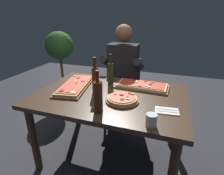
{
  "coord_description": "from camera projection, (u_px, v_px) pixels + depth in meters",
  "views": [
    {
      "loc": [
        0.52,
        -1.45,
        1.44
      ],
      "look_at": [
        0.0,
        0.05,
        0.79
      ],
      "focal_mm": 28.79,
      "sensor_mm": 36.0,
      "label": 1
    }
  ],
  "objects": [
    {
      "name": "diner_chair",
      "position": [
        124.0,
        86.0,
        2.57
      ],
      "size": [
        0.44,
        0.44,
        0.87
      ],
      "color": "#3D2B1E",
      "rests_on": "ground_plane"
    },
    {
      "name": "seated_diner",
      "position": [
        122.0,
        71.0,
        2.37
      ],
      "size": [
        0.53,
        0.41,
        1.33
      ],
      "color": "#23232D",
      "rests_on": "ground_plane"
    },
    {
      "name": "napkin_cutlery_set",
      "position": [
        167.0,
        111.0,
        1.4
      ],
      "size": [
        0.19,
        0.13,
        0.01
      ],
      "color": "white",
      "rests_on": "dining_table"
    },
    {
      "name": "pizza_rectangular_front",
      "position": [
        142.0,
        86.0,
        1.85
      ],
      "size": [
        0.54,
        0.27,
        0.05
      ],
      "color": "brown",
      "rests_on": "dining_table"
    },
    {
      "name": "tumbler_near_camera",
      "position": [
        151.0,
        121.0,
        1.2
      ],
      "size": [
        0.08,
        0.08,
        0.09
      ],
      "color": "silver",
      "rests_on": "dining_table"
    },
    {
      "name": "dining_table",
      "position": [
        110.0,
        103.0,
        1.73
      ],
      "size": [
        1.4,
        0.96,
        0.74
      ],
      "color": "#3D2B1E",
      "rests_on": "ground_plane"
    },
    {
      "name": "pizza_round_far",
      "position": [
        122.0,
        99.0,
        1.55
      ],
      "size": [
        0.29,
        0.29,
        0.05
      ],
      "color": "brown",
      "rests_on": "dining_table"
    },
    {
      "name": "oil_bottle_amber",
      "position": [
        98.0,
        96.0,
        1.35
      ],
      "size": [
        0.07,
        0.07,
        0.33
      ],
      "color": "#47230F",
      "rests_on": "dining_table"
    },
    {
      "name": "vinegar_bottle_green",
      "position": [
        111.0,
        73.0,
        1.9
      ],
      "size": [
        0.06,
        0.06,
        0.33
      ],
      "color": "#233819",
      "rests_on": "dining_table"
    },
    {
      "name": "potted_plant_corner",
      "position": [
        60.0,
        55.0,
        3.08
      ],
      "size": [
        0.47,
        0.47,
        1.18
      ],
      "color": "#846042",
      "rests_on": "ground_plane"
    },
    {
      "name": "wine_bottle_dark",
      "position": [
        95.0,
        79.0,
        1.69
      ],
      "size": [
        0.06,
        0.06,
        0.34
      ],
      "color": "#47230F",
      "rests_on": "dining_table"
    },
    {
      "name": "pizza_rectangular_left",
      "position": [
        75.0,
        85.0,
        1.85
      ],
      "size": [
        0.36,
        0.64,
        0.05
      ],
      "color": "brown",
      "rests_on": "dining_table"
    },
    {
      "name": "ground_plane",
      "position": [
        111.0,
        155.0,
        1.98
      ],
      "size": [
        6.4,
        6.4,
        0.0
      ],
      "primitive_type": "plane",
      "color": "#2D2D33"
    }
  ]
}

